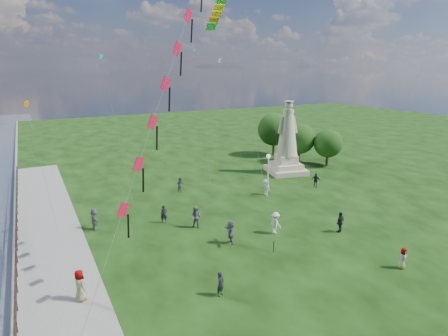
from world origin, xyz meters
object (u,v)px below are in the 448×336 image
statue (287,146)px  lamppost (268,166)px  person_4 (403,258)px  person_6 (164,214)px  person_3 (340,222)px  person_10 (80,287)px  person_9 (316,180)px  person_1 (196,217)px  person_2 (276,223)px  person_8 (266,187)px  person_7 (180,184)px  person_11 (231,232)px  person_5 (94,219)px  person_0 (221,284)px

statue → lamppost: size_ratio=1.99×
person_4 → person_6: (-11.77, 15.03, 0.07)m
person_3 → person_10: person_10 is taller
person_4 → person_3: bearing=71.4°
person_9 → person_1: bearing=-116.5°
person_2 → person_8: 9.67m
statue → person_2: size_ratio=5.02×
lamppost → person_3: size_ratio=2.61×
lamppost → person_2: size_ratio=2.52×
person_3 → person_7: 17.91m
person_4 → person_11: person_11 is taller
person_10 → person_11: person_11 is taller
person_4 → person_6: bearing=114.1°
person_1 → person_8: 11.03m
person_10 → person_7: bearing=-55.7°
person_1 → person_11: person_1 is taller
statue → person_1: 20.38m
person_5 → person_8: bearing=-86.8°
person_0 → lamppost: bearing=18.9°
person_2 → person_7: bearing=3.6°
person_1 → person_11: bearing=-27.0°
person_7 → person_1: bearing=128.3°
statue → person_7: (-14.98, -0.63, -2.67)m
person_0 → person_9: person_9 is taller
person_0 → person_6: (0.63, 11.99, 0.03)m
person_7 → person_8: 9.41m
person_8 → person_2: bearing=-47.9°
person_8 → person_10: (-20.30, -10.70, 0.11)m
person_2 → person_7: person_2 is taller
person_3 → person_8: (-0.11, 10.75, -0.03)m
person_5 → person_7: 11.70m
person_2 → person_6: bearing=40.6°
person_3 → person_7: size_ratio=1.08×
person_3 → person_9: size_ratio=1.08×
person_6 → person_0: bearing=-72.8°
person_2 → person_8: person_2 is taller
lamppost → person_2: bearing=-120.2°
person_3 → person_10: 20.41m
person_3 → person_11: bearing=-31.0°
statue → person_6: (-19.41, -8.02, -2.67)m
person_1 → person_5: person_1 is taller
person_5 → person_11: size_ratio=0.98×
person_4 → person_10: 20.90m
person_2 → person_5: size_ratio=0.97×
person_9 → person_7: bearing=-152.1°
person_6 → person_8: bearing=29.7°
person_7 → person_0: bearing=127.4°
person_0 → person_6: bearing=59.1°
person_9 → statue: bearing=133.6°
person_0 → person_1: bearing=46.6°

